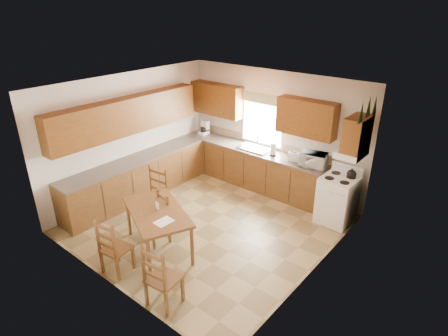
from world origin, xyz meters
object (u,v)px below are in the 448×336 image
Objects in this scene: dining_table at (158,230)px; chair_far_left at (152,199)px; chair_near_right at (163,275)px; chair_far_right at (156,219)px; microwave at (313,160)px; stove at (337,200)px; chair_near_left at (116,245)px.

dining_table is 0.86m from chair_far_left.
chair_near_right is (1.05, -0.83, 0.12)m from dining_table.
chair_far_left is 1.22× the size of chair_far_right.
microwave is 0.33× the size of dining_table.
microwave reaches higher than stove.
dining_table is 0.26m from chair_far_right.
microwave reaches higher than chair_far_left.
chair_far_right is (-2.21, -2.71, 0.00)m from stove.
microwave is 3.37m from chair_far_right.
chair_far_left is 0.60m from chair_far_right.
stove is at bearing -127.71° from chair_near_left.
chair_far_right is (-0.20, 0.14, 0.08)m from dining_table.
stove is 3.80m from chair_near_right.
stove is 3.49m from dining_table.
chair_near_left is at bearing -7.43° from chair_near_right.
microwave is at bearing 48.02° from chair_far_left.
microwave is 0.49× the size of chair_near_left.
dining_table is at bearing -123.76° from stove.
chair_near_right is at bearing -41.34° from chair_far_left.
dining_table is 1.48× the size of chair_near_left.
microwave is at bearing -117.63° from chair_near_left.
chair_far_left is at bearing -43.69° from chair_near_right.
dining_table is (-1.31, -3.08, -0.67)m from microwave.
stove reaches higher than dining_table.
chair_near_right is 1.10× the size of chair_far_right.
chair_far_right is at bearing -127.85° from microwave.
chair_near_right is (1.13, -0.01, 0.02)m from chair_near_left.
chair_far_left is (-1.74, 1.30, 0.05)m from chair_near_right.
dining_table is at bearing -123.67° from microwave.
chair_near_left is (-1.38, -3.90, -0.57)m from microwave.
microwave reaches higher than chair_near_left.
microwave is 4.18m from chair_near_left.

